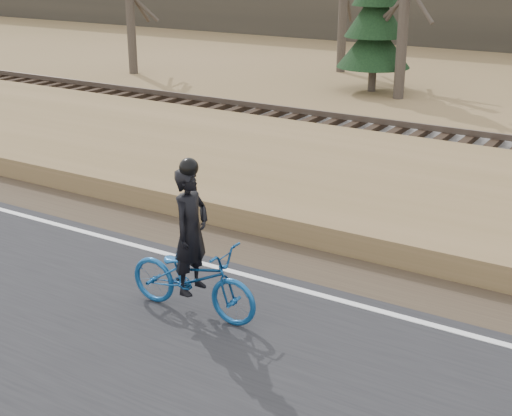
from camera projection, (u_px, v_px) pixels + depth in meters
The scene contains 10 objects.
ground at pixel (234, 282), 11.12m from camera, with size 120.00×120.00×0.00m, color olive.
road at pixel (128, 354), 9.11m from camera, with size 120.00×6.00×0.06m, color black.
edge_line at pixel (241, 274), 11.26m from camera, with size 120.00×0.12×0.01m, color silver.
shoulder at pixel (273, 254), 12.08m from camera, with size 120.00×1.60×0.04m, color #473A2B.
embankment at pixel (347, 194), 14.41m from camera, with size 120.00×5.00×0.44m, color olive.
ballast at pixel (412, 150), 17.45m from camera, with size 120.00×3.00×0.45m, color slate.
railroad at pixel (413, 138), 17.35m from camera, with size 120.00×2.40×0.29m.
cyclist at pixel (192, 266), 9.85m from camera, with size 2.07×0.76×2.27m.
bare_tree_near_left at pixel (405, 3), 23.34m from camera, with size 0.36×0.36×6.34m, color #453D33.
conifer at pixel (376, 14), 24.74m from camera, with size 2.60×2.60×5.73m.
Camera 1 is at (5.51, -8.38, 4.95)m, focal length 50.00 mm.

